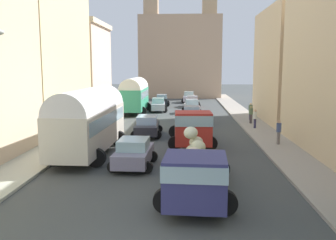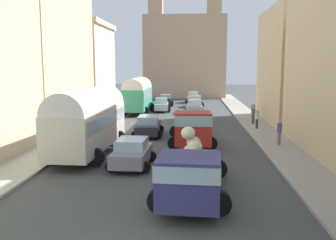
{
  "view_description": "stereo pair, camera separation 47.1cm",
  "coord_description": "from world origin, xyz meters",
  "px_view_note": "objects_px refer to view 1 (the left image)",
  "views": [
    {
      "loc": [
        1.23,
        -7.79,
        5.26
      ],
      "look_at": [
        0.0,
        16.09,
        1.8
      ],
      "focal_mm": 39.42,
      "sensor_mm": 36.0,
      "label": 1
    },
    {
      "loc": [
        1.7,
        -7.76,
        5.26
      ],
      "look_at": [
        0.0,
        16.09,
        1.8
      ],
      "focal_mm": 39.42,
      "sensor_mm": 36.0,
      "label": 2
    }
  ],
  "objects_px": {
    "car_3": "(189,97)",
    "pedestrian_4": "(251,111)",
    "car_2": "(192,101)",
    "pedestrian_3": "(255,118)",
    "cargo_truck_1": "(192,127)",
    "car_0": "(191,115)",
    "cargo_truck_0": "(196,171)",
    "car_1": "(192,106)",
    "parked_bus_1": "(134,94)",
    "car_4": "(134,153)",
    "pedestrian_1": "(279,131)",
    "car_5": "(147,126)",
    "car_7": "(162,100)",
    "parked_bus_0": "(89,119)",
    "car_6": "(158,105)",
    "pedestrian_0": "(251,114)"
  },
  "relations": [
    {
      "from": "car_2",
      "to": "car_1",
      "type": "bearing_deg",
      "value": -91.31
    },
    {
      "from": "parked_bus_1",
      "to": "car_4",
      "type": "xyz_separation_m",
      "value": [
        3.21,
        -22.93,
        -1.45
      ]
    },
    {
      "from": "cargo_truck_1",
      "to": "pedestrian_4",
      "type": "bearing_deg",
      "value": 63.83
    },
    {
      "from": "car_5",
      "to": "pedestrian_4",
      "type": "xyz_separation_m",
      "value": [
        9.24,
        8.22,
        0.23
      ]
    },
    {
      "from": "car_2",
      "to": "car_6",
      "type": "height_order",
      "value": "car_6"
    },
    {
      "from": "car_0",
      "to": "car_2",
      "type": "height_order",
      "value": "car_0"
    },
    {
      "from": "car_0",
      "to": "car_1",
      "type": "height_order",
      "value": "car_0"
    },
    {
      "from": "car_0",
      "to": "car_4",
      "type": "distance_m",
      "value": 15.45
    },
    {
      "from": "car_4",
      "to": "cargo_truck_1",
      "type": "bearing_deg",
      "value": 59.41
    },
    {
      "from": "car_7",
      "to": "pedestrian_1",
      "type": "relative_size",
      "value": 2.18
    },
    {
      "from": "car_6",
      "to": "parked_bus_1",
      "type": "bearing_deg",
      "value": -150.04
    },
    {
      "from": "car_3",
      "to": "pedestrian_4",
      "type": "xyz_separation_m",
      "value": [
        5.93,
        -18.44,
        0.2
      ]
    },
    {
      "from": "parked_bus_0",
      "to": "cargo_truck_0",
      "type": "xyz_separation_m",
      "value": [
        6.21,
        -7.27,
        -1.01
      ]
    },
    {
      "from": "car_0",
      "to": "parked_bus_0",
      "type": "bearing_deg",
      "value": -116.56
    },
    {
      "from": "car_7",
      "to": "pedestrian_1",
      "type": "height_order",
      "value": "pedestrian_1"
    },
    {
      "from": "parked_bus_1",
      "to": "pedestrian_0",
      "type": "distance_m",
      "value": 14.39
    },
    {
      "from": "pedestrian_0",
      "to": "car_7",
      "type": "bearing_deg",
      "value": 119.86
    },
    {
      "from": "pedestrian_0",
      "to": "pedestrian_3",
      "type": "height_order",
      "value": "pedestrian_3"
    },
    {
      "from": "car_6",
      "to": "car_7",
      "type": "height_order",
      "value": "car_6"
    },
    {
      "from": "parked_bus_0",
      "to": "car_0",
      "type": "bearing_deg",
      "value": 63.44
    },
    {
      "from": "cargo_truck_0",
      "to": "car_3",
      "type": "relative_size",
      "value": 2.0
    },
    {
      "from": "parked_bus_1",
      "to": "pedestrian_3",
      "type": "distance_m",
      "value": 16.0
    },
    {
      "from": "car_7",
      "to": "parked_bus_0",
      "type": "bearing_deg",
      "value": -94.9
    },
    {
      "from": "cargo_truck_1",
      "to": "car_6",
      "type": "bearing_deg",
      "value": 101.03
    },
    {
      "from": "car_6",
      "to": "car_5",
      "type": "bearing_deg",
      "value": -88.67
    },
    {
      "from": "parked_bus_1",
      "to": "car_0",
      "type": "distance_m",
      "value": 10.21
    },
    {
      "from": "cargo_truck_1",
      "to": "pedestrian_1",
      "type": "bearing_deg",
      "value": 2.91
    },
    {
      "from": "car_5",
      "to": "pedestrian_0",
      "type": "bearing_deg",
      "value": 33.28
    },
    {
      "from": "cargo_truck_0",
      "to": "pedestrian_1",
      "type": "height_order",
      "value": "cargo_truck_0"
    },
    {
      "from": "car_6",
      "to": "car_0",
      "type": "bearing_deg",
      "value": -67.72
    },
    {
      "from": "car_0",
      "to": "pedestrian_1",
      "type": "height_order",
      "value": "pedestrian_1"
    },
    {
      "from": "car_7",
      "to": "pedestrian_3",
      "type": "height_order",
      "value": "pedestrian_3"
    },
    {
      "from": "cargo_truck_0",
      "to": "cargo_truck_1",
      "type": "relative_size",
      "value": 1.06
    },
    {
      "from": "car_7",
      "to": "car_6",
      "type": "bearing_deg",
      "value": -89.91
    },
    {
      "from": "cargo_truck_1",
      "to": "car_2",
      "type": "relative_size",
      "value": 1.95
    },
    {
      "from": "car_5",
      "to": "car_7",
      "type": "xyz_separation_m",
      "value": [
        -0.37,
        21.92,
        0.01
      ]
    },
    {
      "from": "car_2",
      "to": "pedestrian_3",
      "type": "relative_size",
      "value": 2.14
    },
    {
      "from": "car_4",
      "to": "car_0",
      "type": "bearing_deg",
      "value": 78.01
    },
    {
      "from": "car_6",
      "to": "pedestrian_0",
      "type": "height_order",
      "value": "pedestrian_0"
    },
    {
      "from": "cargo_truck_0",
      "to": "car_6",
      "type": "distance_m",
      "value": 29.35
    },
    {
      "from": "cargo_truck_0",
      "to": "car_5",
      "type": "bearing_deg",
      "value": 103.99
    },
    {
      "from": "parked_bus_1",
      "to": "pedestrian_1",
      "type": "relative_size",
      "value": 4.59
    },
    {
      "from": "cargo_truck_1",
      "to": "car_3",
      "type": "distance_m",
      "value": 30.39
    },
    {
      "from": "parked_bus_1",
      "to": "car_1",
      "type": "relative_size",
      "value": 1.95
    },
    {
      "from": "parked_bus_0",
      "to": "car_0",
      "type": "relative_size",
      "value": 2.3
    },
    {
      "from": "cargo_truck_0",
      "to": "car_1",
      "type": "height_order",
      "value": "cargo_truck_0"
    },
    {
      "from": "car_1",
      "to": "car_6",
      "type": "distance_m",
      "value": 4.17
    },
    {
      "from": "car_5",
      "to": "cargo_truck_1",
      "type": "bearing_deg",
      "value": -47.8
    },
    {
      "from": "car_6",
      "to": "car_2",
      "type": "bearing_deg",
      "value": 51.52
    },
    {
      "from": "car_0",
      "to": "car_5",
      "type": "relative_size",
      "value": 0.87
    }
  ]
}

